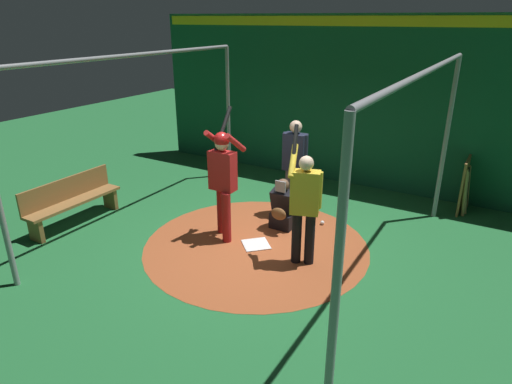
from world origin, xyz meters
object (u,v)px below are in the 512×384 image
object	(u,v)px
home_plate	(256,244)
catcher	(283,209)
batter	(223,174)
bench	(72,200)
visitor	(304,203)
umpire	(295,162)
bat_rack	(466,184)
baseball_0	(322,223)

from	to	relation	value
home_plate	catcher	bearing A→B (deg)	174.52
home_plate	batter	xyz separation A→B (m)	(-0.00, -0.63, 1.12)
catcher	bench	size ratio (longest dim) A/B	0.50
home_plate	visitor	size ratio (longest dim) A/B	0.20
umpire	bat_rack	bearing A→B (deg)	125.74
home_plate	catcher	xyz separation A→B (m)	(-0.81, 0.08, 0.35)
catcher	bench	world-z (taller)	catcher
bat_rack	visitor	bearing A→B (deg)	-27.43
home_plate	umpire	bearing A→B (deg)	-178.52
batter	umpire	bearing A→B (deg)	158.03
home_plate	umpire	world-z (taller)	umpire
umpire	bench	size ratio (longest dim) A/B	0.98
umpire	baseball_0	xyz separation A→B (m)	(0.20, 0.69, -0.98)
catcher	umpire	distance (m)	0.94
home_plate	baseball_0	xyz separation A→B (m)	(-1.28, 0.65, 0.03)
batter	bench	world-z (taller)	batter
home_plate	batter	bearing A→B (deg)	-90.39
umpire	baseball_0	distance (m)	1.22
home_plate	umpire	xyz separation A→B (m)	(-1.47, -0.04, 1.01)
batter	umpire	xyz separation A→B (m)	(-1.47, 0.59, -0.10)
baseball_0	visitor	bearing A→B (deg)	9.49
catcher	umpire	xyz separation A→B (m)	(-0.66, -0.12, 0.66)
home_plate	bench	bearing A→B (deg)	-74.17
bench	baseball_0	world-z (taller)	bench
visitor	baseball_0	xyz separation A→B (m)	(-1.38, -0.23, -0.95)
umpire	visitor	xyz separation A→B (m)	(1.58, 0.92, -0.03)
home_plate	umpire	size ratio (longest dim) A/B	0.23
visitor	bench	world-z (taller)	visitor
umpire	bench	world-z (taller)	umpire
home_plate	visitor	bearing A→B (deg)	83.43
bat_rack	baseball_0	size ratio (longest dim) A/B	15.95
home_plate	baseball_0	world-z (taller)	baseball_0
umpire	bench	distance (m)	4.11
bat_rack	umpire	bearing A→B (deg)	-54.26
batter	baseball_0	world-z (taller)	batter
umpire	catcher	bearing A→B (deg)	9.97
catcher	umpire	world-z (taller)	umpire
batter	visitor	distance (m)	1.52
batter	visitor	bearing A→B (deg)	86.00
home_plate	visitor	world-z (taller)	visitor
catcher	visitor	xyz separation A→B (m)	(0.92, 0.81, 0.63)
batter	umpire	distance (m)	1.59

